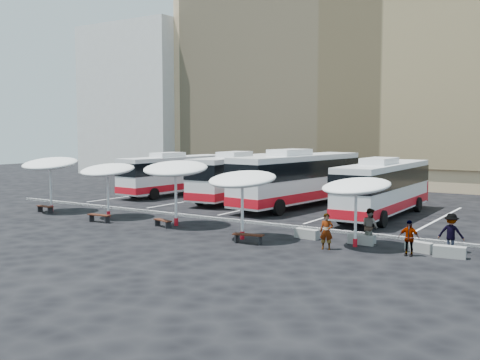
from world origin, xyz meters
The scene contains 26 objects.
ground centered at (0.00, 0.00, 0.00)m, with size 120.00×120.00×0.00m, color black.
sandstone_building centered at (0.00, 31.87, 12.63)m, with size 42.00×18.25×29.60m.
apartment_block centered at (-28.00, 28.00, 9.00)m, with size 14.00×14.00×18.00m, color silver.
curb_divider centered at (0.00, 0.50, 0.07)m, with size 34.00×0.25×0.15m, color black.
bay_lines centered at (0.00, 8.00, 0.01)m, with size 24.15×12.00×0.01m.
bus_0 centered at (-9.64, 9.51, 1.81)m, with size 3.12×11.27×3.54m.
bus_1 centered at (-3.03, 9.27, 1.91)m, with size 3.41×11.96×3.75m.
bus_2 centered at (2.38, 8.27, 2.07)m, with size 4.00×12.95×4.04m.
bus_3 centered at (8.89, 7.11, 1.88)m, with size 2.82×11.62×3.68m.
sunshade_0 centered at (-10.07, -2.69, 3.14)m, with size 4.42×4.45×3.70m.
sunshade_1 centered at (-5.13, -2.36, 2.90)m, with size 3.86×3.89×3.41m.
sunshade_2 centered at (0.26, -2.40, 3.18)m, with size 4.61×4.64×3.75m.
sunshade_3 centered at (5.54, -3.72, 2.93)m, with size 3.36×3.41×3.45m.
sunshade_4 centered at (10.82, -2.37, 2.77)m, with size 3.90×3.93×3.26m.
wood_bench_0 centered at (-10.08, -3.18, 0.33)m, with size 1.43×0.48×0.43m.
wood_bench_1 centered at (-4.20, -3.96, 0.35)m, with size 1.51×0.52×0.45m.
wood_bench_2 centered at (-0.01, -3.21, 0.31)m, with size 1.38×0.71×0.41m.
wood_bench_3 centered at (6.35, -4.45, 0.35)m, with size 1.53×0.68×0.46m.
conc_bench_0 centered at (8.09, -1.80, 0.23)m, with size 1.25×0.42×0.47m, color gray.
conc_bench_1 centered at (10.88, -1.72, 0.24)m, with size 1.26×0.42×0.47m, color gray.
conc_bench_2 centered at (13.58, -1.89, 0.23)m, with size 1.21×0.40×0.45m, color gray.
conc_bench_3 centered at (14.96, -2.31, 0.24)m, with size 1.30×0.43×0.49m, color gray.
passenger_0 centered at (9.97, -3.63, 0.81)m, with size 0.59×0.39×1.62m, color black.
passenger_1 centered at (11.23, -1.60, 0.86)m, with size 0.83×0.65×1.71m, color black.
passenger_2 centered at (13.42, -2.90, 0.76)m, with size 0.89×0.37×1.52m, color black.
passenger_3 centered at (14.75, -1.19, 0.85)m, with size 1.10×0.63×1.71m, color black.
Camera 1 is at (20.27, -26.40, 5.28)m, focal length 42.00 mm.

